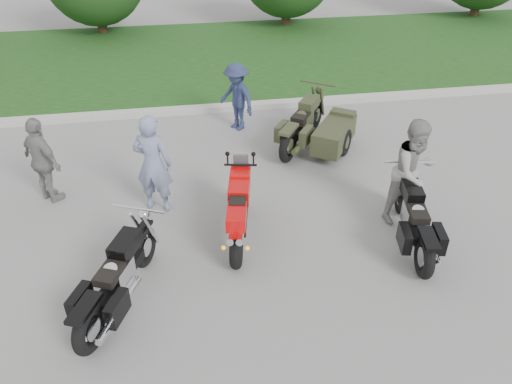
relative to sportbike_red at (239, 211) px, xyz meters
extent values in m
plane|color=gray|center=(-0.36, -0.63, -0.59)|extent=(80.00, 80.00, 0.00)
cube|color=#B6B3AB|center=(-0.36, 5.37, -0.51)|extent=(60.00, 0.30, 0.15)
cube|color=#2C6121|center=(-0.36, 9.52, -0.52)|extent=(60.00, 8.00, 0.14)
cylinder|color=#3F2B1C|center=(-3.36, 12.87, 0.01)|extent=(0.36, 0.36, 1.20)
cylinder|color=#3F2B1C|center=(3.64, 12.87, 0.01)|extent=(0.36, 0.36, 1.20)
cylinder|color=#3F2B1C|center=(11.64, 12.87, 0.01)|extent=(0.36, 0.36, 1.20)
torus|color=black|center=(-0.13, -0.68, -0.27)|extent=(0.31, 0.66, 0.63)
torus|color=black|center=(0.15, 0.77, -0.28)|extent=(0.24, 0.62, 0.61)
cube|color=black|center=(0.00, -0.01, -0.03)|extent=(0.46, 0.95, 0.36)
cube|color=red|center=(0.04, 0.22, 0.25)|extent=(0.45, 0.62, 0.26)
cube|color=red|center=(-0.09, -0.46, 0.21)|extent=(0.41, 0.61, 0.22)
cube|color=black|center=(-0.03, -0.14, 0.29)|extent=(0.33, 0.40, 0.10)
cube|color=red|center=(0.12, 0.59, 0.21)|extent=(0.42, 0.47, 0.41)
cylinder|color=silver|center=(-0.22, -0.72, 0.05)|extent=(0.20, 0.48, 0.22)
cylinder|color=silver|center=(-0.08, -0.75, 0.05)|extent=(0.20, 0.48, 0.22)
torus|color=black|center=(-2.23, -1.98, -0.23)|extent=(0.44, 0.72, 0.71)
torus|color=black|center=(-1.56, -0.40, -0.25)|extent=(0.38, 0.66, 0.67)
cube|color=black|center=(-1.90, -1.19, -0.15)|extent=(0.70, 1.24, 0.15)
cube|color=silver|center=(-1.90, -1.19, -0.06)|extent=(0.47, 0.56, 0.37)
cube|color=black|center=(-1.77, -0.90, 0.23)|extent=(0.49, 0.64, 0.23)
cube|color=black|center=(-1.96, -1.33, 0.13)|extent=(0.47, 0.60, 0.13)
cube|color=black|center=(-2.23, -1.98, 0.15)|extent=(0.44, 0.62, 0.06)
cylinder|color=silver|center=(-1.87, -1.60, -0.29)|extent=(0.55, 1.10, 0.10)
torus|color=black|center=(2.70, -1.37, -0.24)|extent=(0.31, 0.72, 0.70)
torus|color=black|center=(3.03, 0.29, -0.26)|extent=(0.25, 0.67, 0.65)
cube|color=black|center=(2.86, -0.54, -0.16)|extent=(0.46, 1.25, 0.14)
cube|color=silver|center=(2.86, -0.54, -0.07)|extent=(0.39, 0.51, 0.36)
cube|color=black|center=(2.93, -0.24, 0.21)|extent=(0.39, 0.61, 0.23)
cube|color=black|center=(2.83, -0.69, 0.11)|extent=(0.38, 0.56, 0.12)
cube|color=black|center=(2.70, -1.37, 0.13)|extent=(0.33, 0.60, 0.06)
cylinder|color=silver|center=(2.97, -0.93, -0.30)|extent=(0.32, 1.12, 0.10)
torus|color=black|center=(1.41, 2.48, -0.21)|extent=(0.57, 0.72, 0.74)
torus|color=black|center=(2.43, 3.97, -0.24)|extent=(0.50, 0.65, 0.70)
cube|color=black|center=(1.92, 3.22, -0.13)|extent=(0.94, 1.22, 0.15)
cube|color=#353B22|center=(1.92, 3.22, -0.04)|extent=(0.55, 0.59, 0.38)
cube|color=#353B22|center=(2.10, 3.49, 0.27)|extent=(0.59, 0.67, 0.24)
cube|color=black|center=(1.82, 3.09, 0.16)|extent=(0.56, 0.62, 0.13)
cube|color=#353B22|center=(1.41, 2.48, 0.18)|extent=(0.54, 0.63, 0.07)
cylinder|color=#353B22|center=(1.86, 2.80, -0.28)|extent=(0.77, 1.05, 0.11)
cube|color=#353B22|center=(2.49, 2.70, -0.15)|extent=(1.30, 1.51, 0.49)
torus|color=black|center=(2.71, 2.54, -0.28)|extent=(0.46, 0.58, 0.61)
imported|color=#7C87A9|center=(-1.37, 1.16, 0.36)|extent=(0.80, 0.66, 1.89)
imported|color=gray|center=(3.09, 0.13, 0.37)|extent=(1.13, 1.02, 1.92)
imported|color=navy|center=(0.54, 4.26, 0.22)|extent=(1.09, 1.20, 1.62)
imported|color=gray|center=(-3.39, 1.79, 0.26)|extent=(1.00, 1.00, 1.70)
camera|label=1|loc=(-0.83, -6.71, 4.83)|focal=35.00mm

